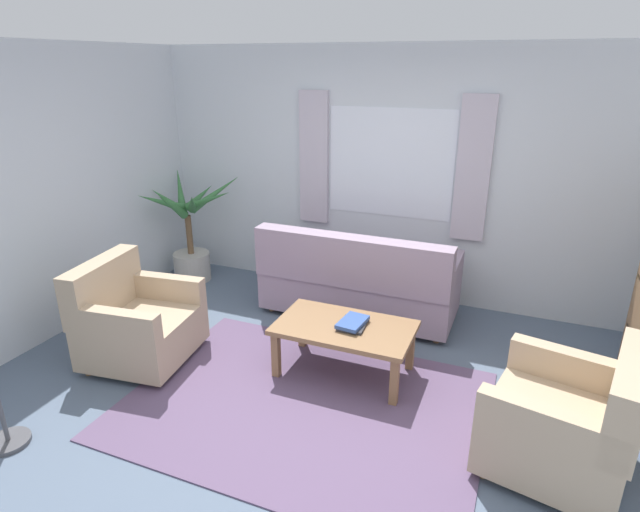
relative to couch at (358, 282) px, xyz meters
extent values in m
plane|color=slate|center=(0.10, -1.56, -0.37)|extent=(6.24, 6.24, 0.00)
cube|color=silver|center=(0.10, 0.70, 0.93)|extent=(5.32, 0.12, 2.60)
cube|color=silver|center=(-2.56, -1.56, 0.93)|extent=(0.12, 4.40, 2.60)
cube|color=white|center=(0.10, 0.64, 1.08)|extent=(1.30, 0.01, 1.10)
cube|color=silver|center=(-0.73, 0.61, 1.08)|extent=(0.32, 0.06, 1.40)
cube|color=silver|center=(0.93, 0.61, 1.08)|extent=(0.32, 0.06, 1.40)
cube|color=#604C6B|center=(0.10, -1.56, -0.36)|extent=(2.62, 1.94, 0.01)
cube|color=#998499|center=(0.00, 0.07, -0.12)|extent=(1.90, 0.80, 0.38)
cube|color=#998499|center=(0.00, -0.25, 0.31)|extent=(1.90, 0.20, 0.48)
cube|color=#998499|center=(0.87, 0.07, 0.19)|extent=(0.16, 0.80, 0.24)
cube|color=#998499|center=(-0.87, 0.07, 0.19)|extent=(0.16, 0.80, 0.24)
cylinder|color=olive|center=(0.85, 0.37, -0.34)|extent=(0.06, 0.06, 0.06)
cylinder|color=olive|center=(-0.85, 0.37, -0.34)|extent=(0.06, 0.06, 0.06)
cylinder|color=olive|center=(0.85, -0.23, -0.34)|extent=(0.06, 0.06, 0.06)
cylinder|color=olive|center=(-0.85, -0.23, -0.34)|extent=(0.06, 0.06, 0.06)
cube|color=tan|center=(-1.43, -1.48, -0.13)|extent=(0.90, 0.93, 0.36)
cube|color=tan|center=(-1.76, -1.52, 0.28)|extent=(0.28, 0.86, 0.46)
cube|color=tan|center=(-1.38, -1.84, 0.16)|extent=(0.81, 0.22, 0.22)
cube|color=tan|center=(-1.47, -1.12, 0.16)|extent=(0.81, 0.22, 0.22)
cylinder|color=olive|center=(-1.07, -1.78, -0.34)|extent=(0.05, 0.05, 0.06)
cylinder|color=olive|center=(-1.15, -1.10, -0.34)|extent=(0.05, 0.05, 0.06)
cylinder|color=olive|center=(-1.70, -1.86, -0.34)|extent=(0.05, 0.05, 0.06)
cylinder|color=olive|center=(-1.79, -1.18, -0.34)|extent=(0.05, 0.05, 0.06)
cube|color=tan|center=(1.81, -1.51, -0.13)|extent=(0.95, 0.98, 0.36)
cube|color=tan|center=(2.13, -1.58, 0.28)|extent=(0.34, 0.86, 0.46)
cube|color=tan|center=(1.88, -1.16, 0.16)|extent=(0.81, 0.28, 0.22)
cube|color=tan|center=(1.74, -1.86, 0.16)|extent=(0.81, 0.28, 0.22)
cylinder|color=olive|center=(1.56, -1.11, -0.34)|extent=(0.05, 0.05, 0.06)
cylinder|color=olive|center=(1.43, -1.78, -0.34)|extent=(0.05, 0.05, 0.06)
cylinder|color=olive|center=(2.19, -1.24, -0.34)|extent=(0.05, 0.05, 0.06)
cube|color=olive|center=(0.23, -1.03, 0.05)|extent=(1.10, 0.64, 0.04)
cube|color=olive|center=(-0.26, -1.29, -0.17)|extent=(0.06, 0.06, 0.40)
cube|color=olive|center=(0.72, -1.29, -0.17)|extent=(0.06, 0.06, 0.40)
cube|color=olive|center=(-0.26, -0.77, -0.17)|extent=(0.06, 0.06, 0.40)
cube|color=olive|center=(0.72, -0.77, -0.17)|extent=(0.06, 0.06, 0.40)
cube|color=#2D2D33|center=(0.30, -1.01, 0.08)|extent=(0.22, 0.28, 0.02)
cube|color=#335199|center=(0.29, -1.02, 0.11)|extent=(0.21, 0.30, 0.03)
cylinder|color=#B7B2A8|center=(-2.09, 0.15, -0.20)|extent=(0.42, 0.42, 0.33)
cylinder|color=brown|center=(-2.09, 0.15, 0.19)|extent=(0.07, 0.07, 0.46)
cone|color=#38753D|center=(-1.78, 0.13, 0.63)|extent=(0.62, 0.14, 0.33)
cone|color=#38753D|center=(-1.85, 0.37, 0.65)|extent=(0.48, 0.53, 0.44)
cone|color=#38753D|center=(-2.07, 0.39, 0.59)|extent=(0.13, 0.50, 0.26)
cone|color=#38753D|center=(-2.34, 0.37, 0.65)|extent=(0.47, 0.50, 0.50)
cone|color=#38753D|center=(-2.32, 0.11, 0.58)|extent=(0.44, 0.17, 0.34)
cone|color=#38753D|center=(-2.26, -0.08, 0.61)|extent=(0.33, 0.52, 0.36)
cone|color=#38753D|center=(-2.10, -0.10, 0.59)|extent=(0.11, 0.45, 0.38)
cone|color=#38753D|center=(-1.86, -0.06, 0.64)|extent=(0.46, 0.52, 0.40)
cylinder|color=#4C4C51|center=(-1.57, -2.70, -0.35)|extent=(0.28, 0.28, 0.03)
camera|label=1|loc=(1.46, -4.52, 2.06)|focal=29.11mm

